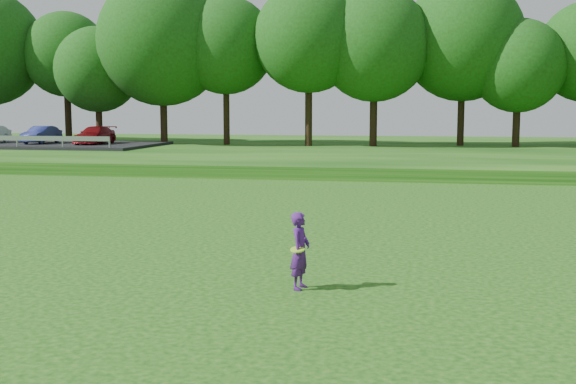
# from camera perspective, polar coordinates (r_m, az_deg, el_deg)

# --- Properties ---
(ground) EXTENTS (140.00, 140.00, 0.00)m
(ground) POSITION_cam_1_polar(r_m,az_deg,el_deg) (14.84, -14.87, -6.40)
(ground) COLOR #0C3E0B
(ground) RESTS_ON ground
(berm) EXTENTS (130.00, 30.00, 0.60)m
(berm) POSITION_cam_1_polar(r_m,az_deg,el_deg) (47.51, 3.23, 3.11)
(berm) COLOR #0C3E0B
(berm) RESTS_ON ground
(walking_path) EXTENTS (130.00, 1.60, 0.04)m
(walking_path) POSITION_cam_1_polar(r_m,az_deg,el_deg) (33.76, 0.02, 1.15)
(walking_path) COLOR gray
(walking_path) RESTS_ON ground
(treeline) EXTENTS (104.00, 7.00, 15.00)m
(treeline) POSITION_cam_1_polar(r_m,az_deg,el_deg) (51.61, 3.90, 12.06)
(treeline) COLOR #1A3F0E
(treeline) RESTS_ON berm
(woman) EXTENTS (0.42, 0.59, 1.42)m
(woman) POSITION_cam_1_polar(r_m,az_deg,el_deg) (13.19, 0.97, -4.66)
(woman) COLOR #4C1974
(woman) RESTS_ON ground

